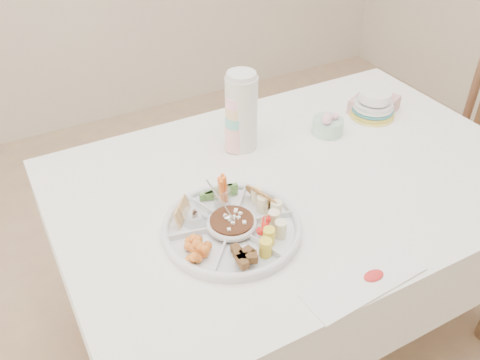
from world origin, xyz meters
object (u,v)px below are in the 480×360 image
chair (452,153)px  thermos (241,110)px  dining_table (292,259)px  plate_stack (374,103)px  party_tray (232,226)px

chair → thermos: 1.00m
dining_table → plate_stack: bearing=22.4°
dining_table → chair: size_ratio=1.42×
party_tray → plate_stack: (0.77, 0.32, 0.03)m
dining_table → thermos: 0.58m
thermos → plate_stack: bearing=-5.6°
plate_stack → chair: bearing=-16.9°
party_tray → dining_table: bearing=22.6°
party_tray → plate_stack: plate_stack is taller
chair → dining_table: bearing=-161.9°
thermos → plate_stack: 0.54m
chair → thermos: size_ratio=3.82×
chair → party_tray: chair is taller
dining_table → thermos: bearing=108.1°
dining_table → party_tray: bearing=-157.4°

